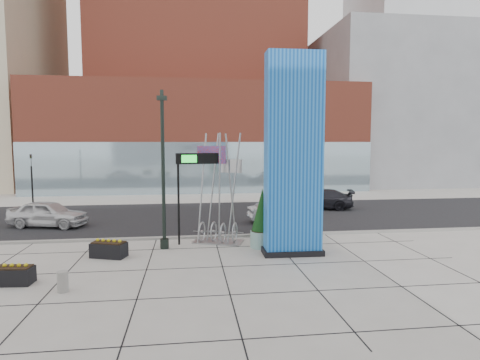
{
  "coord_description": "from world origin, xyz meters",
  "views": [
    {
      "loc": [
        -0.31,
        -16.68,
        5.02
      ],
      "look_at": [
        2.1,
        2.0,
        3.22
      ],
      "focal_mm": 30.0,
      "sensor_mm": 36.0,
      "label": 1
    }
  ],
  "objects": [
    {
      "name": "traffic_signal",
      "position": [
        -12.0,
        15.0,
        2.3
      ],
      "size": [
        0.15,
        0.18,
        4.1
      ],
      "color": "black",
      "rests_on": "ground"
    },
    {
      "name": "street_asphalt",
      "position": [
        0.0,
        10.0,
        0.01
      ],
      "size": [
        80.0,
        12.0,
        0.02
      ],
      "primitive_type": "cube",
      "color": "black",
      "rests_on": "ground"
    },
    {
      "name": "round_planter_west",
      "position": [
        3.14,
        1.8,
        1.33
      ],
      "size": [
        1.13,
        1.13,
        2.82
      ],
      "color": "#80ADA5",
      "rests_on": "ground"
    },
    {
      "name": "car_white_west",
      "position": [
        -8.58,
        7.93,
        0.77
      ],
      "size": [
        4.85,
        2.87,
        1.55
      ],
      "primitive_type": "imported",
      "rotation": [
        0.0,
        0.0,
        1.33
      ],
      "color": "silver",
      "rests_on": "ground"
    },
    {
      "name": "round_planter_mid",
      "position": [
        3.65,
        3.6,
        1.15
      ],
      "size": [
        0.97,
        0.97,
        2.43
      ],
      "color": "#80ADA5",
      "rests_on": "ground"
    },
    {
      "name": "car_dark_east",
      "position": [
        9.32,
        12.04,
        0.74
      ],
      "size": [
        5.42,
        3.26,
        1.47
      ],
      "primitive_type": "imported",
      "rotation": [
        0.0,
        0.0,
        -1.82
      ],
      "color": "black",
      "rests_on": "ground"
    },
    {
      "name": "overhead_street_sign",
      "position": [
        -0.05,
        2.8,
        3.84
      ],
      "size": [
        2.11,
        0.48,
        4.47
      ],
      "rotation": [
        0.0,
        0.0,
        0.14
      ],
      "color": "black",
      "rests_on": "ground"
    },
    {
      "name": "concrete_bollard",
      "position": [
        -4.54,
        -3.0,
        0.35
      ],
      "size": [
        0.36,
        0.36,
        0.7
      ],
      "primitive_type": "cylinder",
      "color": "gray",
      "rests_on": "ground"
    },
    {
      "name": "car_silver_mid",
      "position": [
        5.35,
        7.47,
        0.66
      ],
      "size": [
        4.12,
        1.77,
        1.32
      ],
      "primitive_type": "imported",
      "rotation": [
        0.0,
        0.0,
        1.66
      ],
      "color": "#AAACB2",
      "rests_on": "ground"
    },
    {
      "name": "round_planter_east",
      "position": [
        6.06,
        3.6,
        1.24
      ],
      "size": [
        1.04,
        1.04,
        2.61
      ],
      "color": "#80ADA5",
      "rests_on": "ground"
    },
    {
      "name": "blue_pylon",
      "position": [
        4.27,
        0.47,
        4.29
      ],
      "size": [
        2.68,
        1.23,
        8.88
      ],
      "rotation": [
        0.0,
        0.0,
        -0.02
      ],
      "color": "#0B4AB2",
      "rests_on": "ground"
    },
    {
      "name": "building_grey_parking",
      "position": [
        26.0,
        32.0,
        9.0
      ],
      "size": [
        20.0,
        18.0,
        18.0
      ],
      "primitive_type": "cube",
      "color": "slate",
      "rests_on": "ground"
    },
    {
      "name": "tower_glass_front",
      "position": [
        1.0,
        22.2,
        2.5
      ],
      "size": [
        34.0,
        0.6,
        5.0
      ],
      "primitive_type": "cube",
      "color": "#8CA5B2",
      "rests_on": "ground"
    },
    {
      "name": "tower_podium",
      "position": [
        1.0,
        27.0,
        5.5
      ],
      "size": [
        34.0,
        10.0,
        11.0
      ],
      "primitive_type": "cube",
      "color": "#9E412E",
      "rests_on": "ground"
    },
    {
      "name": "ground",
      "position": [
        0.0,
        0.0,
        0.0
      ],
      "size": [
        160.0,
        160.0,
        0.0
      ],
      "primitive_type": "plane",
      "color": "#9E9991",
      "rests_on": "ground"
    },
    {
      "name": "box_planter_north",
      "position": [
        -3.8,
        1.0,
        0.37
      ],
      "size": [
        1.64,
        1.19,
        0.82
      ],
      "rotation": [
        0.0,
        0.0,
        -0.33
      ],
      "color": "black",
      "rests_on": "ground"
    },
    {
      "name": "box_planter_south",
      "position": [
        -6.53,
        -2.01,
        0.35
      ],
      "size": [
        1.43,
        0.81,
        0.76
      ],
      "rotation": [
        0.0,
        0.0,
        -0.09
      ],
      "color": "black",
      "rests_on": "ground"
    },
    {
      "name": "curb_edge",
      "position": [
        0.0,
        4.0,
        0.06
      ],
      "size": [
        80.0,
        0.3,
        0.12
      ],
      "primitive_type": "cube",
      "color": "gray",
      "rests_on": "ground"
    },
    {
      "name": "lamp_post",
      "position": [
        -1.48,
        2.16,
        3.02
      ],
      "size": [
        0.47,
        0.41,
        7.38
      ],
      "rotation": [
        0.0,
        0.0,
        -0.03
      ],
      "color": "black",
      "rests_on": "ground"
    },
    {
      "name": "building_pale_office",
      "position": [
        36.0,
        48.0,
        27.5
      ],
      "size": [
        16.0,
        16.0,
        55.0
      ],
      "primitive_type": "cube",
      "color": "#B2B7BC",
      "rests_on": "ground"
    },
    {
      "name": "public_art_sculpture",
      "position": [
        1.15,
        3.0,
        1.44
      ],
      "size": [
        2.68,
        1.98,
        5.47
      ],
      "rotation": [
        0.0,
        0.0,
        -0.36
      ],
      "color": "#A4A6A8",
      "rests_on": "ground"
    }
  ]
}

